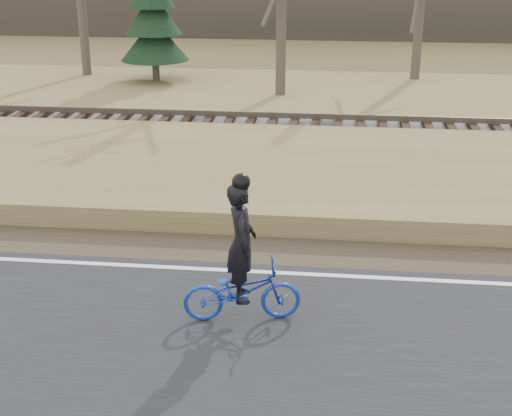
# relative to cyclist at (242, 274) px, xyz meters

# --- Properties ---
(ground) EXTENTS (120.00, 120.00, 0.00)m
(ground) POSITION_rel_cyclist_xyz_m (-0.43, 1.36, -0.80)
(ground) COLOR olive
(ground) RESTS_ON ground
(road) EXTENTS (120.00, 6.00, 0.06)m
(road) POSITION_rel_cyclist_xyz_m (-0.43, -1.14, -0.77)
(road) COLOR black
(road) RESTS_ON ground
(edge_line) EXTENTS (120.00, 0.12, 0.01)m
(edge_line) POSITION_rel_cyclist_xyz_m (-0.43, 1.56, -0.73)
(edge_line) COLOR silver
(edge_line) RESTS_ON road
(shoulder) EXTENTS (120.00, 1.60, 0.04)m
(shoulder) POSITION_rel_cyclist_xyz_m (-0.43, 2.56, -0.78)
(shoulder) COLOR #473A2B
(shoulder) RESTS_ON ground
(embankment) EXTENTS (120.00, 5.00, 0.44)m
(embankment) POSITION_rel_cyclist_xyz_m (-0.43, 5.56, -0.58)
(embankment) COLOR olive
(embankment) RESTS_ON ground
(ballast) EXTENTS (120.00, 3.00, 0.45)m
(ballast) POSITION_rel_cyclist_xyz_m (-0.43, 9.36, -0.57)
(ballast) COLOR slate
(ballast) RESTS_ON ground
(railroad) EXTENTS (120.00, 2.40, 0.29)m
(railroad) POSITION_rel_cyclist_xyz_m (-0.43, 9.36, -0.27)
(railroad) COLOR black
(railroad) RESTS_ON ballast
(cyclist) EXTENTS (1.80, 0.90, 2.27)m
(cyclist) POSITION_rel_cyclist_xyz_m (0.00, 0.00, 0.00)
(cyclist) COLOR #163498
(cyclist) RESTS_ON road
(conifer) EXTENTS (2.60, 2.60, 5.26)m
(conifer) POSITION_rel_cyclist_xyz_m (-5.68, 17.84, 1.69)
(conifer) COLOR brown
(conifer) RESTS_ON ground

